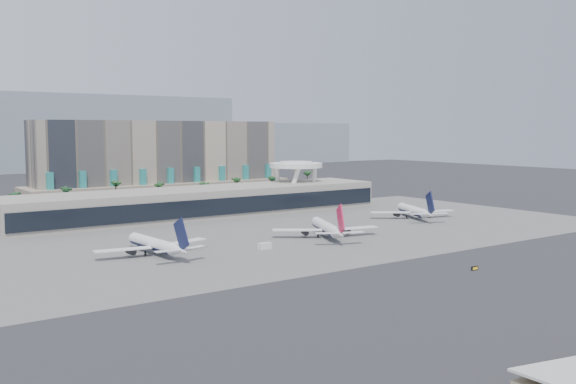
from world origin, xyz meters
TOP-DOWN VIEW (x-y plane):
  - ground at (0.00, 0.00)m, footprint 900.00×900.00m
  - apron_pad at (0.00, 55.00)m, footprint 260.00×130.00m
  - mountain_ridge at (27.88, 470.00)m, footprint 680.00×60.00m
  - hotel at (10.00, 174.41)m, footprint 140.00×30.00m
  - terminal at (0.00, 109.84)m, footprint 170.00×32.50m
  - saucer_structure at (55.00, 116.00)m, footprint 26.00×26.00m
  - palm_row at (7.00, 145.00)m, footprint 157.80×2.80m
  - airliner_left at (-53.39, 39.01)m, footprint 36.60×37.76m
  - airliner_centre at (8.28, 33.79)m, footprint 35.84×36.92m
  - airliner_right at (68.58, 49.94)m, footprint 34.75×35.79m
  - service_vehicle_a at (-21.70, 27.58)m, footprint 4.31×2.26m
  - service_vehicle_b at (11.88, 37.27)m, footprint 3.80×2.31m
  - taxiway_sign at (7.34, -30.04)m, footprint 2.43×0.51m

SIDE VIEW (x-z plane):
  - ground at x=0.00m, z-range 0.00..0.00m
  - apron_pad at x=0.00m, z-range 0.00..0.06m
  - taxiway_sign at x=7.34m, z-range -0.01..1.09m
  - service_vehicle_b at x=11.88m, z-range 0.00..1.89m
  - service_vehicle_a at x=-21.70m, z-range 0.00..2.06m
  - airliner_left at x=-53.39m, z-range -3.23..9.80m
  - airliner_right at x=68.58m, z-range -3.27..9.93m
  - airliner_centre at x=8.28m, z-range -3.37..10.23m
  - terminal at x=0.00m, z-range -0.73..13.77m
  - palm_row at x=7.00m, z-range 3.95..17.05m
  - hotel at x=10.00m, z-range -4.19..37.81m
  - saucer_structure at x=55.00m, z-range 7.51..29.40m
  - mountain_ridge at x=27.88m, z-range -5.11..64.89m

